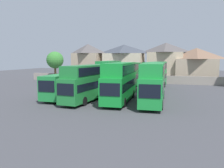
{
  "coord_description": "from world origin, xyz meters",
  "views": [
    {
      "loc": [
        9.87,
        -28.74,
        5.64
      ],
      "look_at": [
        0.0,
        3.0,
        1.93
      ],
      "focal_mm": 37.04,
      "sensor_mm": 36.0,
      "label": 1
    }
  ],
  "objects_px": {
    "bus_2": "(90,80)",
    "tree_behind_wall": "(55,60)",
    "bus_1": "(65,84)",
    "house_terrace_right": "(166,61)",
    "bus_5": "(109,73)",
    "bus_7": "(155,74)",
    "house_terrace_left": "(88,61)",
    "bus_6": "(129,74)",
    "bus_4": "(153,81)",
    "house_terrace_far_right": "(196,65)",
    "bus_3": "(120,80)",
    "house_terrace_centre": "(124,62)"
  },
  "relations": [
    {
      "from": "bus_2",
      "to": "tree_behind_wall",
      "type": "xyz_separation_m",
      "value": [
        -17.62,
        20.49,
        2.5
      ]
    },
    {
      "from": "bus_1",
      "to": "house_terrace_right",
      "type": "distance_m",
      "value": 33.35
    },
    {
      "from": "bus_5",
      "to": "house_terrace_right",
      "type": "distance_m",
      "value": 20.05
    },
    {
      "from": "bus_7",
      "to": "bus_1",
      "type": "bearing_deg",
      "value": -36.4
    },
    {
      "from": "house_terrace_left",
      "to": "tree_behind_wall",
      "type": "height_order",
      "value": "house_terrace_left"
    },
    {
      "from": "bus_6",
      "to": "bus_7",
      "type": "xyz_separation_m",
      "value": [
        4.89,
        -0.24,
        0.1
      ]
    },
    {
      "from": "bus_4",
      "to": "bus_2",
      "type": "bearing_deg",
      "value": -91.03
    },
    {
      "from": "tree_behind_wall",
      "to": "house_terrace_right",
      "type": "bearing_deg",
      "value": 23.7
    },
    {
      "from": "house_terrace_far_right",
      "to": "bus_6",
      "type": "bearing_deg",
      "value": -126.89
    },
    {
      "from": "bus_3",
      "to": "bus_7",
      "type": "height_order",
      "value": "bus_3"
    },
    {
      "from": "bus_1",
      "to": "bus_4",
      "type": "distance_m",
      "value": 12.46
    },
    {
      "from": "bus_1",
      "to": "house_terrace_right",
      "type": "bearing_deg",
      "value": 157.58
    },
    {
      "from": "bus_2",
      "to": "house_terrace_left",
      "type": "bearing_deg",
      "value": -152.69
    },
    {
      "from": "bus_3",
      "to": "bus_2",
      "type": "bearing_deg",
      "value": -90.04
    },
    {
      "from": "bus_5",
      "to": "house_terrace_far_right",
      "type": "distance_m",
      "value": 23.55
    },
    {
      "from": "house_terrace_right",
      "to": "house_terrace_far_right",
      "type": "xyz_separation_m",
      "value": [
        7.27,
        -0.99,
        -0.72
      ]
    },
    {
      "from": "house_terrace_left",
      "to": "house_terrace_right",
      "type": "distance_m",
      "value": 20.63
    },
    {
      "from": "bus_4",
      "to": "house_terrace_right",
      "type": "relative_size",
      "value": 1.24
    },
    {
      "from": "house_terrace_right",
      "to": "bus_7",
      "type": "bearing_deg",
      "value": -91.41
    },
    {
      "from": "bus_1",
      "to": "house_terrace_right",
      "type": "xyz_separation_m",
      "value": [
        11.54,
        31.16,
        2.89
      ]
    },
    {
      "from": "bus_1",
      "to": "house_terrace_centre",
      "type": "height_order",
      "value": "house_terrace_centre"
    },
    {
      "from": "bus_5",
      "to": "house_terrace_left",
      "type": "height_order",
      "value": "house_terrace_left"
    },
    {
      "from": "bus_2",
      "to": "house_terrace_far_right",
      "type": "relative_size",
      "value": 1.24
    },
    {
      "from": "bus_5",
      "to": "tree_behind_wall",
      "type": "distance_m",
      "value": 17.34
    },
    {
      "from": "bus_6",
      "to": "house_terrace_far_right",
      "type": "bearing_deg",
      "value": 142.23
    },
    {
      "from": "bus_4",
      "to": "house_terrace_right",
      "type": "bearing_deg",
      "value": 178.09
    },
    {
      "from": "bus_3",
      "to": "bus_5",
      "type": "distance_m",
      "value": 14.88
    },
    {
      "from": "bus_4",
      "to": "house_terrace_right",
      "type": "height_order",
      "value": "house_terrace_right"
    },
    {
      "from": "bus_5",
      "to": "house_terrace_right",
      "type": "relative_size",
      "value": 1.18
    },
    {
      "from": "bus_6",
      "to": "house_terrace_centre",
      "type": "xyz_separation_m",
      "value": [
        -5.41,
        17.12,
        1.99
      ]
    },
    {
      "from": "bus_2",
      "to": "tree_behind_wall",
      "type": "bearing_deg",
      "value": -135.54
    },
    {
      "from": "bus_5",
      "to": "house_terrace_centre",
      "type": "xyz_separation_m",
      "value": [
        -1.41,
        16.98,
        1.81
      ]
    },
    {
      "from": "bus_5",
      "to": "house_terrace_far_right",
      "type": "height_order",
      "value": "house_terrace_far_right"
    },
    {
      "from": "bus_2",
      "to": "house_terrace_centre",
      "type": "distance_m",
      "value": 31.12
    },
    {
      "from": "bus_5",
      "to": "bus_7",
      "type": "relative_size",
      "value": 0.93
    },
    {
      "from": "bus_1",
      "to": "house_terrace_far_right",
      "type": "bearing_deg",
      "value": 145.95
    },
    {
      "from": "house_terrace_left",
      "to": "bus_2",
      "type": "bearing_deg",
      "value": -66.46
    },
    {
      "from": "bus_4",
      "to": "tree_behind_wall",
      "type": "distance_m",
      "value": 33.03
    },
    {
      "from": "bus_4",
      "to": "bus_5",
      "type": "relative_size",
      "value": 1.06
    },
    {
      "from": "bus_1",
      "to": "bus_5",
      "type": "xyz_separation_m",
      "value": [
        2.21,
        13.51,
        0.91
      ]
    },
    {
      "from": "house_terrace_centre",
      "to": "bus_2",
      "type": "bearing_deg",
      "value": -84.17
    },
    {
      "from": "bus_1",
      "to": "house_terrace_far_right",
      "type": "height_order",
      "value": "house_terrace_far_right"
    },
    {
      "from": "bus_5",
      "to": "house_terrace_left",
      "type": "bearing_deg",
      "value": -147.65
    },
    {
      "from": "bus_2",
      "to": "bus_3",
      "type": "height_order",
      "value": "bus_3"
    },
    {
      "from": "bus_5",
      "to": "bus_6",
      "type": "height_order",
      "value": "bus_5"
    },
    {
      "from": "bus_5",
      "to": "house_terrace_left",
      "type": "distance_m",
      "value": 19.51
    },
    {
      "from": "house_terrace_left",
      "to": "house_terrace_centre",
      "type": "distance_m",
      "value": 9.88
    },
    {
      "from": "bus_1",
      "to": "bus_2",
      "type": "bearing_deg",
      "value": 82.13
    },
    {
      "from": "bus_2",
      "to": "house_terrace_left",
      "type": "xyz_separation_m",
      "value": [
        -12.97,
        29.76,
        2.16
      ]
    },
    {
      "from": "house_terrace_centre",
      "to": "house_terrace_left",
      "type": "bearing_deg",
      "value": -173.38
    }
  ]
}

